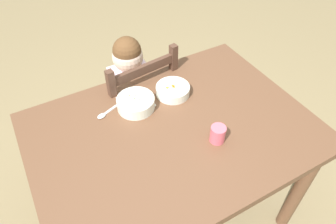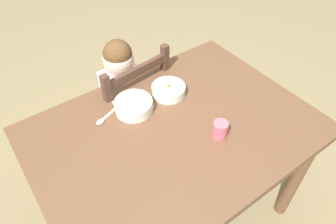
{
  "view_description": "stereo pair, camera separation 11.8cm",
  "coord_description": "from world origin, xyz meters",
  "px_view_note": "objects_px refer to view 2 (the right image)",
  "views": [
    {
      "loc": [
        -0.48,
        -0.81,
        1.81
      ],
      "look_at": [
        0.01,
        0.06,
        0.83
      ],
      "focal_mm": 33.01,
      "sensor_mm": 36.0,
      "label": 1
    },
    {
      "loc": [
        -0.58,
        -0.75,
        1.81
      ],
      "look_at": [
        0.01,
        0.06,
        0.83
      ],
      "focal_mm": 33.01,
      "sensor_mm": 36.0,
      "label": 2
    }
  ],
  "objects_px": {
    "dining_chair": "(128,113)",
    "bowl_of_carrots": "(169,90)",
    "dining_table": "(174,144)",
    "drinking_cup": "(220,130)",
    "bowl_of_peas": "(134,105)",
    "child_figure": "(125,92)",
    "spoon": "(103,119)"
  },
  "relations": [
    {
      "from": "child_figure",
      "to": "drinking_cup",
      "type": "distance_m",
      "value": 0.69
    },
    {
      "from": "dining_table",
      "to": "bowl_of_carrots",
      "type": "bearing_deg",
      "value": 60.81
    },
    {
      "from": "bowl_of_carrots",
      "to": "drinking_cup",
      "type": "xyz_separation_m",
      "value": [
        0.02,
        -0.36,
        0.01
      ]
    },
    {
      "from": "dining_chair",
      "to": "bowl_of_carrots",
      "type": "height_order",
      "value": "dining_chair"
    },
    {
      "from": "dining_chair",
      "to": "bowl_of_carrots",
      "type": "distance_m",
      "value": 0.47
    },
    {
      "from": "bowl_of_carrots",
      "to": "dining_chair",
      "type": "bearing_deg",
      "value": 107.85
    },
    {
      "from": "child_figure",
      "to": "spoon",
      "type": "distance_m",
      "value": 0.39
    },
    {
      "from": "dining_table",
      "to": "dining_chair",
      "type": "height_order",
      "value": "dining_chair"
    },
    {
      "from": "dining_table",
      "to": "child_figure",
      "type": "distance_m",
      "value": 0.5
    },
    {
      "from": "dining_table",
      "to": "drinking_cup",
      "type": "relative_size",
      "value": 16.07
    },
    {
      "from": "spoon",
      "to": "drinking_cup",
      "type": "distance_m",
      "value": 0.54
    },
    {
      "from": "dining_table",
      "to": "bowl_of_peas",
      "type": "xyz_separation_m",
      "value": [
        -0.09,
        0.21,
        0.14
      ]
    },
    {
      "from": "dining_chair",
      "to": "child_figure",
      "type": "xyz_separation_m",
      "value": [
        -0.01,
        -0.01,
        0.18
      ]
    },
    {
      "from": "bowl_of_peas",
      "to": "spoon",
      "type": "relative_size",
      "value": 1.34
    },
    {
      "from": "dining_table",
      "to": "spoon",
      "type": "height_order",
      "value": "spoon"
    },
    {
      "from": "child_figure",
      "to": "bowl_of_peas",
      "type": "bearing_deg",
      "value": -109.28
    },
    {
      "from": "bowl_of_peas",
      "to": "bowl_of_carrots",
      "type": "height_order",
      "value": "bowl_of_peas"
    },
    {
      "from": "dining_chair",
      "to": "spoon",
      "type": "distance_m",
      "value": 0.5
    },
    {
      "from": "child_figure",
      "to": "bowl_of_carrots",
      "type": "xyz_separation_m",
      "value": [
        0.1,
        -0.29,
        0.17
      ]
    },
    {
      "from": "dining_table",
      "to": "spoon",
      "type": "distance_m",
      "value": 0.36
    },
    {
      "from": "dining_chair",
      "to": "dining_table",
      "type": "bearing_deg",
      "value": -92.37
    },
    {
      "from": "bowl_of_carrots",
      "to": "child_figure",
      "type": "bearing_deg",
      "value": 109.27
    },
    {
      "from": "child_figure",
      "to": "dining_table",
      "type": "bearing_deg",
      "value": -91.74
    },
    {
      "from": "child_figure",
      "to": "bowl_of_peas",
      "type": "distance_m",
      "value": 0.35
    },
    {
      "from": "bowl_of_peas",
      "to": "spoon",
      "type": "xyz_separation_m",
      "value": [
        -0.15,
        0.03,
        -0.03
      ]
    },
    {
      "from": "child_figure",
      "to": "spoon",
      "type": "height_order",
      "value": "child_figure"
    },
    {
      "from": "child_figure",
      "to": "bowl_of_peas",
      "type": "relative_size",
      "value": 5.29
    },
    {
      "from": "dining_table",
      "to": "bowl_of_carrots",
      "type": "height_order",
      "value": "bowl_of_carrots"
    },
    {
      "from": "spoon",
      "to": "dining_chair",
      "type": "bearing_deg",
      "value": 46.25
    },
    {
      "from": "dining_chair",
      "to": "bowl_of_carrots",
      "type": "relative_size",
      "value": 5.44
    },
    {
      "from": "dining_table",
      "to": "drinking_cup",
      "type": "distance_m",
      "value": 0.25
    },
    {
      "from": "dining_table",
      "to": "dining_chair",
      "type": "distance_m",
      "value": 0.55
    }
  ]
}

